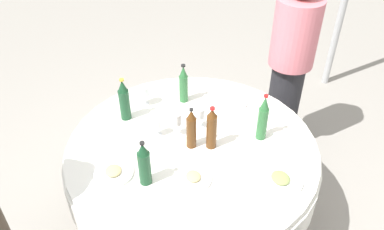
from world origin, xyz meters
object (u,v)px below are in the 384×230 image
Objects in this scene: bottle_dark_green_south at (124,100)px; plate_outer at (193,178)px; bottle_brown_rear at (212,129)px; wine_glass_east at (176,120)px; plate_near at (230,102)px; plate_inner at (280,180)px; wine_glass_west at (157,124)px; person_south at (290,65)px; wine_glass_left at (200,113)px; wine_glass_far at (144,92)px; bottle_green_mid at (263,118)px; bottle_brown_west at (191,129)px; bottle_green_east at (184,84)px; dining_table at (192,161)px; plate_front at (114,172)px; bottle_dark_green_left at (144,164)px.

bottle_dark_green_south reaches higher than plate_outer.
bottle_brown_rear is 0.24m from wine_glass_east.
plate_near is 0.77m from plate_inner.
plate_near is 0.95× the size of plate_inner.
wine_glass_west is 0.60m from plate_near.
bottle_dark_green_south is at bearing -112.23° from person_south.
wine_glass_east is at bearing -96.79° from person_south.
wine_glass_west is 0.28m from wine_glass_left.
bottle_dark_green_south is 2.13× the size of wine_glass_far.
wine_glass_far is 0.09× the size of person_south.
wine_glass_east is at bearing -108.04° from bottle_green_mid.
bottle_brown_west is (0.38, 0.35, -0.01)m from bottle_dark_green_south.
bottle_brown_west is (-0.04, -0.11, -0.01)m from bottle_brown_rear.
wine_glass_east is 0.51m from plate_near.
wine_glass_west is 0.45m from plate_outer.
bottle_green_mid is 0.40m from plate_inner.
bottle_green_east reaches higher than wine_glass_far.
bottle_brown_rear is 0.62m from wine_glass_far.
dining_table is 0.53m from plate_front.
bottle_green_east is 0.19× the size of person_south.
bottle_brown_rear is at bearing -142.62° from plate_inner.
wine_glass_west reaches higher than plate_outer.
bottle_dark_green_left is (0.22, -0.32, 0.00)m from bottle_brown_west.
bottle_brown_west is 0.53m from plate_near.
dining_table is at bearing -7.73° from bottle_green_east.
bottle_green_east reaches higher than wine_glass_east.
person_south is at bearing 116.32° from wine_glass_east.
plate_outer is at bearing -13.47° from dining_table.
bottle_green_mid is at bearing 71.96° from wine_glass_east.
plate_outer is 0.45m from plate_front.
bottle_dark_green_south is 1.05× the size of bottle_green_east.
bottle_green_east is 0.79m from bottle_dark_green_left.
bottle_dark_green_south is at bearing -131.88° from bottle_brown_rear.
bottle_dark_green_south reaches higher than plate_front.
bottle_dark_green_south is 1.22× the size of plate_inner.
dining_table is at bearing 52.93° from wine_glass_west.
person_south is at bearing 123.71° from bottle_dark_green_left.
bottle_green_mid is 1.11× the size of bottle_green_east.
wine_glass_far is (-0.49, -0.21, 0.24)m from dining_table.
bottle_dark_green_south is 2.04× the size of wine_glass_left.
bottle_green_mid is 0.57m from plate_outer.
wine_glass_east is 1.10× the size of wine_glass_left.
bottle_brown_rear reaches higher than wine_glass_far.
dining_table is 0.28m from bottle_brown_west.
wine_glass_far is (-0.72, 0.11, -0.03)m from bottle_dark_green_left.
bottle_brown_west reaches higher than plate_near.
wine_glass_left reaches higher than wine_glass_west.
dining_table is at bearing -31.07° from wine_glass_left.
bottle_brown_west is at bearing 22.04° from wine_glass_far.
bottle_dark_green_south is 0.72m from plate_outer.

